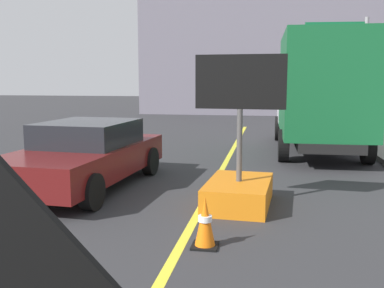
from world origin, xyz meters
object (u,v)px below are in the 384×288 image
at_px(arrow_board_trailer, 239,179).
at_px(traffic_cone_mid_lane, 205,222).
at_px(box_truck, 320,91).
at_px(highway_guide_sign, 347,53).
at_px(pickup_car, 85,154).

relative_size(arrow_board_trailer, traffic_cone_mid_lane, 3.83).
bearing_deg(traffic_cone_mid_lane, arrow_board_trailer, 81.82).
xyz_separation_m(box_truck, highway_guide_sign, (1.88, 7.22, 1.53)).
bearing_deg(arrow_board_trailer, traffic_cone_mid_lane, -98.18).
distance_m(box_truck, highway_guide_sign, 7.62).
height_order(box_truck, pickup_car, box_truck).
xyz_separation_m(box_truck, pickup_car, (-5.31, -5.55, -1.20)).
height_order(arrow_board_trailer, traffic_cone_mid_lane, arrow_board_trailer).
xyz_separation_m(arrow_board_trailer, pickup_car, (-3.31, 0.88, 0.22)).
bearing_deg(pickup_car, traffic_cone_mid_lane, -45.16).
distance_m(box_truck, pickup_car, 7.77).
relative_size(pickup_car, highway_guide_sign, 0.95).
bearing_deg(arrow_board_trailer, box_truck, 72.69).
distance_m(arrow_board_trailer, box_truck, 6.88).
xyz_separation_m(arrow_board_trailer, box_truck, (2.00, 6.43, 1.42)).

